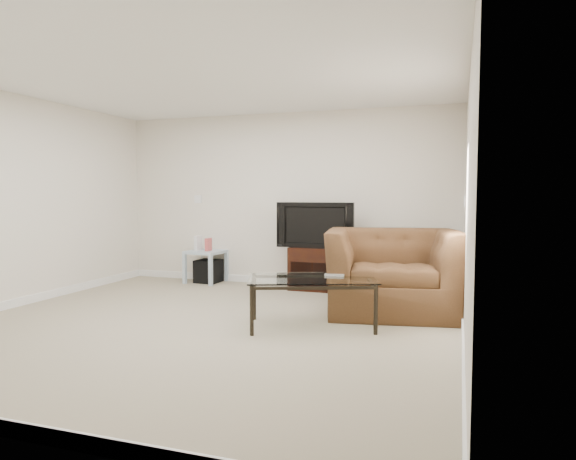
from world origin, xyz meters
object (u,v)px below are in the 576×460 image
(subwoofer, at_px, (208,271))
(coffee_table, at_px, (311,302))
(tv_stand, at_px, (317,268))
(television, at_px, (317,225))
(recliner, at_px, (392,257))
(side_table, at_px, (206,266))

(subwoofer, bearing_deg, coffee_table, -42.43)
(tv_stand, distance_m, television, 0.61)
(recliner, xyz_separation_m, coffee_table, (-0.68, -0.90, -0.38))
(side_table, bearing_deg, subwoofer, 28.32)
(tv_stand, distance_m, subwoofer, 1.70)
(tv_stand, relative_size, television, 0.71)
(coffee_table, bearing_deg, television, 104.00)
(side_table, distance_m, coffee_table, 2.97)
(television, relative_size, recliner, 0.70)
(recliner, bearing_deg, television, 128.52)
(tv_stand, height_order, recliner, recliner)
(tv_stand, xyz_separation_m, television, (-0.00, -0.03, 0.61))
(recliner, bearing_deg, subwoofer, 149.55)
(tv_stand, relative_size, coffee_table, 0.57)
(side_table, relative_size, recliner, 0.35)
(tv_stand, height_order, side_table, tv_stand)
(tv_stand, xyz_separation_m, coffee_table, (0.49, -1.98, -0.05))
(recliner, bearing_deg, tv_stand, 127.72)
(tv_stand, relative_size, recliner, 0.50)
(television, xyz_separation_m, subwoofer, (-1.70, 0.05, -0.73))
(side_table, bearing_deg, recliner, -20.43)
(television, height_order, coffee_table, television)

